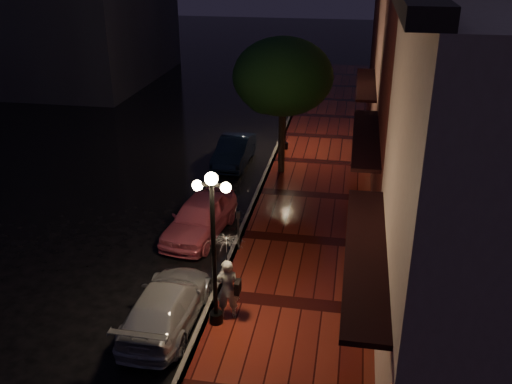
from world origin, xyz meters
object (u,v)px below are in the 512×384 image
Objects in this scene: silver_car at (167,305)px; woman_with_umbrella at (227,265)px; navy_car at (234,151)px; street_tree at (283,79)px; parking_meter at (238,227)px; streetlamp_near at (213,242)px; streetlamp_far at (285,99)px; pink_car at (200,217)px.

woman_with_umbrella is (1.57, 0.42, 1.16)m from silver_car.
street_tree is at bearing -20.38° from navy_car.
street_tree reaches higher than navy_car.
navy_car is 11.86m from woman_with_umbrella.
street_tree is at bearing -101.72° from woman_with_umbrella.
parking_meter reaches higher than silver_car.
streetlamp_near is 1.76× the size of woman_with_umbrella.
street_tree is (0.26, -3.01, 1.64)m from streetlamp_far.
streetlamp_near is 0.74× the size of street_tree.
street_tree is at bearing 70.07° from parking_meter.
pink_car is at bearing -84.01° from silver_car.
pink_car is 2.96× the size of parking_meter.
street_tree is (0.26, 10.99, 1.64)m from streetlamp_near.
pink_car is 5.07m from silver_car.
pink_car is at bearing 109.72° from streetlamp_near.
streetlamp_near is 1.00× the size of streetlamp_far.
navy_car is at bearing -85.69° from silver_car.
street_tree is at bearing 88.65° from streetlamp_near.
navy_car is (-2.05, -2.10, -1.97)m from streetlamp_far.
street_tree is 7.78m from parking_meter.
silver_car is (0.73, -12.00, -0.03)m from navy_car.
street_tree reaches higher than pink_car.
streetlamp_far is 0.74× the size of street_tree.
woman_with_umbrella is (-0.01, -10.67, -2.48)m from street_tree.
navy_car reaches higher than silver_car.
woman_with_umbrella is (0.25, -13.68, -0.84)m from streetlamp_far.
pink_car is 1.65× the size of woman_with_umbrella.
silver_car is at bearing -95.35° from streetlamp_far.
silver_car is 2.00m from woman_with_umbrella.
navy_car is at bearing 158.50° from street_tree.
navy_car is (-2.30, 0.91, -3.61)m from street_tree.
streetlamp_near reaches higher than parking_meter.
streetlamp_far is 13.71m from woman_with_umbrella.
streetlamp_near is 1.07× the size of pink_car.
streetlamp_near is 11.12m from street_tree.
parking_meter is at bearing -91.14° from streetlamp_far.
navy_car is 12.02m from silver_car.
silver_car is at bearing -85.42° from navy_car.
streetlamp_near is 1.12× the size of navy_car.
woman_with_umbrella is at bearing -88.94° from streetlamp_far.
woman_with_umbrella is (2.03, -4.63, 1.08)m from pink_car.
navy_car is at bearing -134.24° from streetlamp_far.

